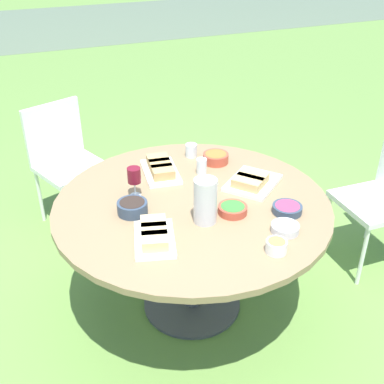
{
  "coord_description": "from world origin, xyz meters",
  "views": [
    {
      "loc": [
        -0.83,
        -2.01,
        2.06
      ],
      "look_at": [
        0.0,
        0.0,
        0.79
      ],
      "focal_mm": 45.0,
      "sensor_mm": 36.0,
      "label": 1
    }
  ],
  "objects": [
    {
      "name": "platter_bread_main",
      "position": [
        -0.29,
        -0.26,
        0.76
      ],
      "size": [
        0.26,
        0.34,
        0.07
      ],
      "color": "white",
      "rests_on": "dining_table"
    },
    {
      "name": "water_pitcher",
      "position": [
        -0.01,
        -0.19,
        0.84
      ],
      "size": [
        0.12,
        0.11,
        0.23
      ],
      "color": "silver",
      "rests_on": "dining_table"
    },
    {
      "name": "ground_plane",
      "position": [
        0.0,
        0.0,
        0.0
      ],
      "size": [
        40.0,
        40.0,
        0.0
      ],
      "primitive_type": "plane",
      "color": "#668E42"
    },
    {
      "name": "bowl_salad",
      "position": [
        0.15,
        -0.18,
        0.75
      ],
      "size": [
        0.15,
        0.15,
        0.04
      ],
      "color": "#B74733",
      "rests_on": "dining_table"
    },
    {
      "name": "wine_glass",
      "position": [
        -0.26,
        0.17,
        0.85
      ],
      "size": [
        0.07,
        0.07,
        0.17
      ],
      "color": "silver",
      "rests_on": "dining_table"
    },
    {
      "name": "bowl_roasted_veg",
      "position": [
        0.31,
        0.37,
        0.76
      ],
      "size": [
        0.16,
        0.16,
        0.06
      ],
      "color": "#B74733",
      "rests_on": "dining_table"
    },
    {
      "name": "platter_charcuterie",
      "position": [
        -0.05,
        0.36,
        0.76
      ],
      "size": [
        0.23,
        0.35,
        0.07
      ],
      "color": "white",
      "rests_on": "dining_table"
    },
    {
      "name": "platter_sandwich_side",
      "position": [
        0.37,
        0.03,
        0.75
      ],
      "size": [
        0.4,
        0.39,
        0.07
      ],
      "color": "white",
      "rests_on": "dining_table"
    },
    {
      "name": "bowl_olives",
      "position": [
        -0.32,
        0.02,
        0.76
      ],
      "size": [
        0.16,
        0.16,
        0.06
      ],
      "color": "#334256",
      "rests_on": "dining_table"
    },
    {
      "name": "chair_near_right",
      "position": [
        -0.49,
        1.25,
        0.52
      ],
      "size": [
        0.56,
        0.55,
        0.89
      ],
      "color": "white",
      "rests_on": "ground_plane"
    },
    {
      "name": "river_strip",
      "position": [
        0.0,
        8.62,
        0.0
      ],
      "size": [
        40.0,
        4.28,
        0.01
      ],
      "color": "#6B7F5B",
      "rests_on": "ground_plane"
    },
    {
      "name": "bowl_fries",
      "position": [
        0.19,
        -0.54,
        0.76
      ],
      "size": [
        0.1,
        0.1,
        0.06
      ],
      "color": "white",
      "rests_on": "dining_table"
    },
    {
      "name": "bowl_dip_cream",
      "position": [
        0.31,
        -0.42,
        0.75
      ],
      "size": [
        0.14,
        0.14,
        0.04
      ],
      "color": "silver",
      "rests_on": "dining_table"
    },
    {
      "name": "dining_table",
      "position": [
        0.0,
        0.0,
        0.63
      ],
      "size": [
        1.47,
        1.47,
        0.73
      ],
      "color": "#4C4C51",
      "rests_on": "ground_plane"
    },
    {
      "name": "bowl_dip_red",
      "position": [
        0.41,
        -0.28,
        0.75
      ],
      "size": [
        0.15,
        0.15,
        0.04
      ],
      "color": "#334256",
      "rests_on": "dining_table"
    },
    {
      "name": "cup_water_near",
      "position": [
        0.17,
        0.28,
        0.77
      ],
      "size": [
        0.06,
        0.06,
        0.09
      ],
      "color": "silver",
      "rests_on": "dining_table"
    },
    {
      "name": "cup_water_far",
      "position": [
        0.2,
        0.51,
        0.77
      ],
      "size": [
        0.07,
        0.07,
        0.08
      ],
      "color": "silver",
      "rests_on": "dining_table"
    }
  ]
}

